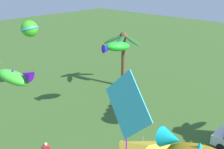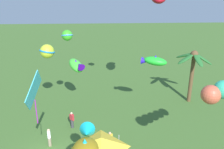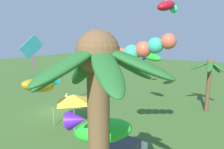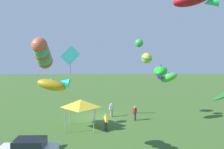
# 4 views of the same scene
# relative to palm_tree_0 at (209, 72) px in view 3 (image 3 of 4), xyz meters

# --- Properties ---
(ground_plane) EXTENTS (120.00, 120.00, 0.00)m
(ground_plane) POSITION_rel_palm_tree_0_xyz_m (8.93, -13.74, -4.36)
(ground_plane) COLOR #3D6028
(palm_tree_0) EXTENTS (3.68, 3.85, 5.80)m
(palm_tree_0) POSITION_rel_palm_tree_0_xyz_m (0.00, 0.00, 0.00)
(palm_tree_0) COLOR brown
(palm_tree_0) RESTS_ON ground
(palm_tree_1) EXTENTS (4.31, 4.10, 8.13)m
(palm_tree_1) POSITION_rel_palm_tree_0_xyz_m (18.19, -0.68, 1.49)
(palm_tree_1) COLOR brown
(palm_tree_1) RESTS_ON ground
(spectator_0) EXTENTS (0.41, 0.46, 1.59)m
(spectator_0) POSITION_rel_palm_tree_0_xyz_m (7.79, -9.00, -3.55)
(spectator_0) COLOR #38383D
(spectator_0) RESTS_ON ground
(spectator_1) EXTENTS (0.54, 0.31, 1.59)m
(spectator_1) POSITION_rel_palm_tree_0_xyz_m (7.15, -13.85, -3.55)
(spectator_1) COLOR gray
(spectator_1) RESTS_ON ground
(spectator_2) EXTENTS (0.43, 0.43, 1.59)m
(spectator_2) POSITION_rel_palm_tree_0_xyz_m (4.61, -12.30, -3.55)
(spectator_2) COLOR #38383D
(spectator_2) RESTS_ON ground
(festival_tent) EXTENTS (2.86, 2.86, 2.85)m
(festival_tent) POSITION_rel_palm_tree_0_xyz_m (10.23, -9.69, -1.89)
(festival_tent) COLOR #9E9EA3
(festival_tent) RESTS_ON ground
(kite_fish_0) EXTENTS (1.62, 2.43, 0.99)m
(kite_fish_0) POSITION_rel_palm_tree_0_xyz_m (3.61, -4.98, 1.59)
(kite_fish_0) COLOR green
(kite_diamond_1) EXTENTS (2.28, 0.61, 3.16)m
(kite_diamond_1) POSITION_rel_palm_tree_0_xyz_m (11.73, -13.22, 2.68)
(kite_diamond_1) COLOR #40C1DC
(kite_fish_2) EXTENTS (2.12, 3.63, 1.76)m
(kite_fish_2) POSITION_rel_palm_tree_0_xyz_m (15.82, -2.55, -0.67)
(kite_fish_2) COLOR green
(kite_tube_3) EXTENTS (1.44, 3.81, 1.94)m
(kite_tube_3) POSITION_rel_palm_tree_0_xyz_m (11.81, -2.40, 2.80)
(kite_tube_3) COLOR #CC563D
(kite_fish_4) EXTENTS (3.40, 1.52, 1.70)m
(kite_fish_4) POSITION_rel_palm_tree_0_xyz_m (13.00, -10.50, -0.13)
(kite_fish_4) COLOR #B58D16
(kite_fish_5) EXTENTS (3.41, 1.90, 1.65)m
(kite_fish_5) POSITION_rel_palm_tree_0_xyz_m (1.35, -4.42, 6.85)
(kite_fish_5) COLOR #B4101F
(kite_ball_7) EXTENTS (1.89, 1.89, 1.22)m
(kite_ball_7) POSITION_rel_palm_tree_0_xyz_m (3.06, -14.25, 2.43)
(kite_ball_7) COLOR #BAD22D
(kite_fish_8) EXTENTS (2.76, 2.11, 1.41)m
(kite_fish_8) POSITION_rel_palm_tree_0_xyz_m (1.15, -11.99, 0.44)
(kite_fish_8) COLOR green
(kite_ball_9) EXTENTS (1.14, 1.15, 0.87)m
(kite_ball_9) POSITION_rel_palm_tree_0_xyz_m (4.24, -12.27, 4.06)
(kite_ball_9) COLOR green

